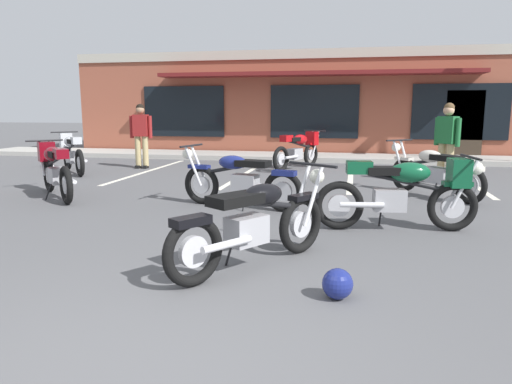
# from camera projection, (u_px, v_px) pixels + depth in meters

# --- Properties ---
(ground_plane) EXTENTS (80.00, 80.00, 0.00)m
(ground_plane) POSITION_uv_depth(u_px,v_px,m) (255.00, 223.00, 6.59)
(ground_plane) COLOR #515154
(sidewalk_kerb) EXTENTS (22.00, 1.80, 0.14)m
(sidewalk_kerb) POSITION_uv_depth(u_px,v_px,m) (311.00, 157.00, 14.72)
(sidewalk_kerb) COLOR #A8A59E
(sidewalk_kerb) RESTS_ON ground_plane
(brick_storefront_building) EXTENTS (16.66, 6.44, 3.42)m
(brick_storefront_building) POSITION_uv_depth(u_px,v_px,m) (320.00, 104.00, 18.02)
(brick_storefront_building) COLOR brown
(brick_storefront_building) RESTS_ON ground_plane
(painted_stall_lines) EXTENTS (7.63, 4.80, 0.01)m
(painted_stall_lines) POSITION_uv_depth(u_px,v_px,m) (297.00, 175.00, 11.26)
(painted_stall_lines) COLOR silver
(painted_stall_lines) RESTS_ON ground_plane
(motorcycle_foreground_classic) EXTENTS (1.42, 1.83, 0.98)m
(motorcycle_foreground_classic) POSITION_uv_depth(u_px,v_px,m) (254.00, 222.00, 4.68)
(motorcycle_foreground_classic) COLOR black
(motorcycle_foreground_classic) RESTS_ON ground_plane
(motorcycle_red_sportbike) EXTENTS (1.19, 1.96, 0.98)m
(motorcycle_red_sportbike) POSITION_uv_depth(u_px,v_px,m) (299.00, 148.00, 12.38)
(motorcycle_red_sportbike) COLOR black
(motorcycle_red_sportbike) RESTS_ON ground_plane
(motorcycle_black_cruiser) EXTENTS (1.63, 1.68, 0.98)m
(motorcycle_black_cruiser) POSITION_uv_depth(u_px,v_px,m) (72.00, 151.00, 11.62)
(motorcycle_black_cruiser) COLOR black
(motorcycle_black_cruiser) RESTS_ON ground_plane
(motorcycle_silver_naked) EXTENTS (1.55, 1.74, 0.98)m
(motorcycle_silver_naked) POSITION_uv_depth(u_px,v_px,m) (434.00, 171.00, 8.44)
(motorcycle_silver_naked) COLOR black
(motorcycle_silver_naked) RESTS_ON ground_plane
(motorcycle_blue_standard) EXTENTS (2.10, 0.73, 0.98)m
(motorcycle_blue_standard) POSITION_uv_depth(u_px,v_px,m) (405.00, 190.00, 6.09)
(motorcycle_blue_standard) COLOR black
(motorcycle_blue_standard) RESTS_ON ground_plane
(motorcycle_green_cafe_racer) EXTENTS (2.08, 0.82, 0.98)m
(motorcycle_green_cafe_racer) POSITION_uv_depth(u_px,v_px,m) (239.00, 179.00, 7.52)
(motorcycle_green_cafe_racer) COLOR black
(motorcycle_green_cafe_racer) RESTS_ON ground_plane
(motorcycle_orange_scrambler) EXTENTS (1.66, 1.65, 0.98)m
(motorcycle_orange_scrambler) POSITION_uv_depth(u_px,v_px,m) (55.00, 167.00, 8.45)
(motorcycle_orange_scrambler) COLOR black
(motorcycle_orange_scrambler) RESTS_ON ground_plane
(person_in_black_shirt) EXTENTS (0.49, 0.50, 1.68)m
(person_in_black_shirt) POSITION_uv_depth(u_px,v_px,m) (447.00, 138.00, 9.87)
(person_in_black_shirt) COLOR black
(person_in_black_shirt) RESTS_ON ground_plane
(person_in_shorts_foreground) EXTENTS (0.61, 0.30, 1.68)m
(person_in_shorts_foreground) POSITION_uv_depth(u_px,v_px,m) (141.00, 132.00, 12.41)
(person_in_shorts_foreground) COLOR black
(person_in_shorts_foreground) RESTS_ON ground_plane
(helmet_on_pavement) EXTENTS (0.26, 0.26, 0.26)m
(helmet_on_pavement) POSITION_uv_depth(u_px,v_px,m) (338.00, 284.00, 3.95)
(helmet_on_pavement) COLOR navy
(helmet_on_pavement) RESTS_ON ground_plane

